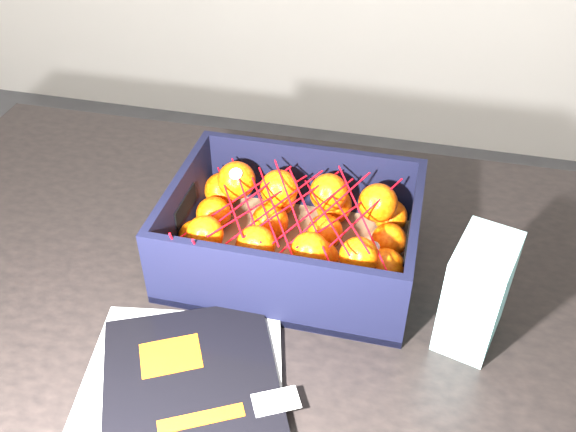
% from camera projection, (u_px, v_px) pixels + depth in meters
% --- Properties ---
extents(table, '(1.21, 0.81, 0.75)m').
position_uv_depth(table, '(238.00, 323.00, 0.99)').
color(table, black).
rests_on(table, ground).
extents(magazine_stack, '(0.32, 0.34, 0.02)m').
position_uv_depth(magazine_stack, '(184.00, 399.00, 0.76)').
color(magazine_stack, silver).
rests_on(magazine_stack, table).
extents(produce_crate, '(0.35, 0.27, 0.12)m').
position_uv_depth(produce_crate, '(293.00, 240.00, 0.94)').
color(produce_crate, olive).
rests_on(produce_crate, table).
extents(clementine_heap, '(0.34, 0.25, 0.10)m').
position_uv_depth(clementine_heap, '(292.00, 231.00, 0.93)').
color(clementine_heap, '#FF4F05').
rests_on(clementine_heap, produce_crate).
extents(mesh_net, '(0.29, 0.24, 0.09)m').
position_uv_depth(mesh_net, '(287.00, 211.00, 0.89)').
color(mesh_net, red).
rests_on(mesh_net, clementine_heap).
extents(retail_carton, '(0.09, 0.12, 0.15)m').
position_uv_depth(retail_carton, '(477.00, 293.00, 0.80)').
color(retail_carton, white).
rests_on(retail_carton, table).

